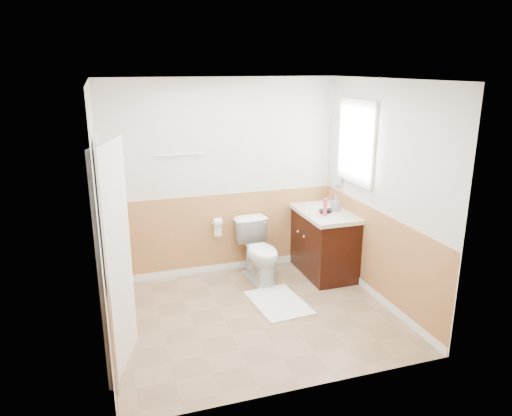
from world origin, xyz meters
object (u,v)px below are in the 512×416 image
object	(u,v)px
toilet	(260,251)
bath_mat	(278,303)
lotion_bottle	(325,207)
vanity_cabinet	(322,242)
soap_dispenser	(336,203)

from	to	relation	value
toilet	bath_mat	bearing A→B (deg)	-95.16
lotion_bottle	vanity_cabinet	bearing A→B (deg)	68.22
vanity_cabinet	soap_dispenser	distance (m)	0.58
toilet	soap_dispenser	bearing A→B (deg)	-11.05
bath_mat	lotion_bottle	world-z (taller)	lotion_bottle
bath_mat	lotion_bottle	distance (m)	1.30
lotion_bottle	soap_dispenser	world-z (taller)	lotion_bottle
bath_mat	soap_dispenser	size ratio (longest dim) A/B	3.86
bath_mat	vanity_cabinet	distance (m)	1.18
toilet	soap_dispenser	xyz separation A→B (m)	(0.98, -0.10, 0.57)
lotion_bottle	bath_mat	bearing A→B (deg)	-149.61
lotion_bottle	soap_dispenser	size ratio (longest dim) A/B	1.06
toilet	soap_dispenser	size ratio (longest dim) A/B	3.68
toilet	lotion_bottle	distance (m)	0.99
vanity_cabinet	soap_dispenser	xyz separation A→B (m)	(0.12, -0.11, 0.55)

